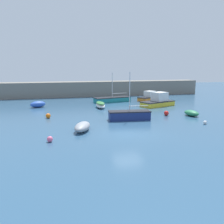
% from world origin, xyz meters
% --- Properties ---
extents(ground_plane, '(120.00, 120.00, 0.20)m').
position_xyz_m(ground_plane, '(0.00, 0.00, -0.10)').
color(ground_plane, '#2D5170').
extents(harbor_breakwater, '(46.97, 3.42, 2.84)m').
position_xyz_m(harbor_breakwater, '(0.00, 28.19, 1.42)').
color(harbor_breakwater, slate).
rests_on(harbor_breakwater, ground_plane).
extents(fishing_dinghy_green, '(1.46, 2.25, 0.67)m').
position_xyz_m(fishing_dinghy_green, '(9.64, 5.60, 0.34)').
color(fishing_dinghy_green, '#287A4C').
rests_on(fishing_dinghy_green, ground_plane).
extents(dinghy_near_pier, '(2.49, 1.99, 0.88)m').
position_xyz_m(dinghy_near_pier, '(-8.05, 16.55, 0.44)').
color(dinghy_near_pier, '#2D56B7').
rests_on(dinghy_near_pier, ground_plane).
extents(open_tender_yellow, '(2.25, 3.20, 0.78)m').
position_xyz_m(open_tender_yellow, '(-3.72, 1.87, 0.39)').
color(open_tender_yellow, gray).
rests_on(open_tender_yellow, ground_plane).
extents(cabin_cruiser_white, '(5.40, 4.09, 1.63)m').
position_xyz_m(cabin_cruiser_white, '(10.34, 19.33, 0.55)').
color(cabin_cruiser_white, orange).
rests_on(cabin_cruiser_white, ground_plane).
extents(sailboat_twin_hulled, '(4.63, 1.92, 5.18)m').
position_xyz_m(sailboat_twin_hulled, '(1.88, 5.35, 0.51)').
color(sailboat_twin_hulled, navy).
rests_on(sailboat_twin_hulled, ground_plane).
extents(sailboat_short_mast, '(6.32, 3.15, 4.76)m').
position_xyz_m(sailboat_short_mast, '(3.51, 19.10, 0.43)').
color(sailboat_short_mast, teal).
rests_on(sailboat_short_mast, ground_plane).
extents(motorboat_grey_hull, '(5.59, 3.91, 2.02)m').
position_xyz_m(motorboat_grey_hull, '(9.01, 13.43, 0.72)').
color(motorboat_grey_hull, yellow).
rests_on(motorboat_grey_hull, ground_plane).
extents(rowboat_with_red_cover, '(1.24, 3.36, 0.82)m').
position_xyz_m(rowboat_with_red_cover, '(0.44, 13.90, 0.41)').
color(rowboat_with_red_cover, white).
rests_on(rowboat_with_red_cover, ground_plane).
extents(mooring_buoy_white, '(0.36, 0.36, 0.36)m').
position_xyz_m(mooring_buoy_white, '(8.59, 1.45, 0.18)').
color(mooring_buoy_white, white).
rests_on(mooring_buoy_white, ground_plane).
extents(mooring_buoy_red, '(0.57, 0.57, 0.57)m').
position_xyz_m(mooring_buoy_red, '(6.85, 6.49, 0.29)').
color(mooring_buoy_red, red).
rests_on(mooring_buoy_red, ground_plane).
extents(mooring_buoy_orange, '(0.55, 0.55, 0.55)m').
position_xyz_m(mooring_buoy_orange, '(-6.68, 8.40, 0.27)').
color(mooring_buoy_orange, orange).
rests_on(mooring_buoy_orange, ground_plane).
extents(mooring_buoy_pink, '(0.46, 0.46, 0.46)m').
position_xyz_m(mooring_buoy_pink, '(-6.60, -0.84, 0.23)').
color(mooring_buoy_pink, '#EA668C').
rests_on(mooring_buoy_pink, ground_plane).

